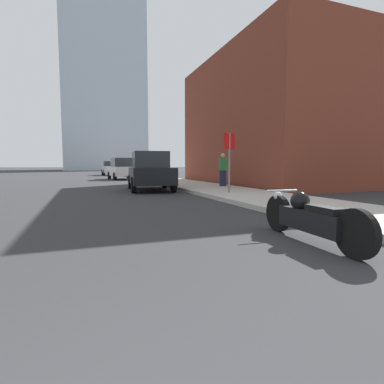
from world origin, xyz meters
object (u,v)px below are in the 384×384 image
(parked_car_black, at_px, (150,171))
(parked_car_silver, at_px, (111,168))
(pedestrian, at_px, (223,169))
(stop_sign, at_px, (229,152))
(motorcycle, at_px, (309,217))
(parked_car_white, at_px, (122,169))

(parked_car_black, distance_m, parked_car_silver, 23.22)
(parked_car_silver, bearing_deg, pedestrian, -81.91)
(parked_car_silver, bearing_deg, stop_sign, -85.84)
(parked_car_black, bearing_deg, stop_sign, -54.36)
(parked_car_silver, height_order, stop_sign, stop_sign)
(stop_sign, bearing_deg, parked_car_silver, 94.44)
(parked_car_silver, xyz_separation_m, pedestrian, (3.49, -23.71, 0.15))
(pedestrian, bearing_deg, parked_car_silver, 98.37)
(motorcycle, height_order, stop_sign, stop_sign)
(parked_car_black, height_order, parked_car_white, parked_car_black)
(motorcycle, xyz_separation_m, parked_car_white, (-0.15, 22.49, 0.50))
(motorcycle, distance_m, parked_car_white, 22.50)
(parked_car_white, distance_m, pedestrian, 12.92)
(parked_car_black, xyz_separation_m, parked_car_white, (0.11, 11.94, -0.02))
(parked_car_black, xyz_separation_m, stop_sign, (2.26, -3.88, 0.79))
(motorcycle, distance_m, parked_car_silver, 33.78)
(parked_car_black, height_order, parked_car_silver, parked_car_black)
(stop_sign, height_order, pedestrian, stop_sign)
(motorcycle, distance_m, stop_sign, 7.09)
(parked_car_silver, height_order, pedestrian, pedestrian)
(stop_sign, bearing_deg, pedestrian, 67.86)
(pedestrian, bearing_deg, parked_car_white, 105.90)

